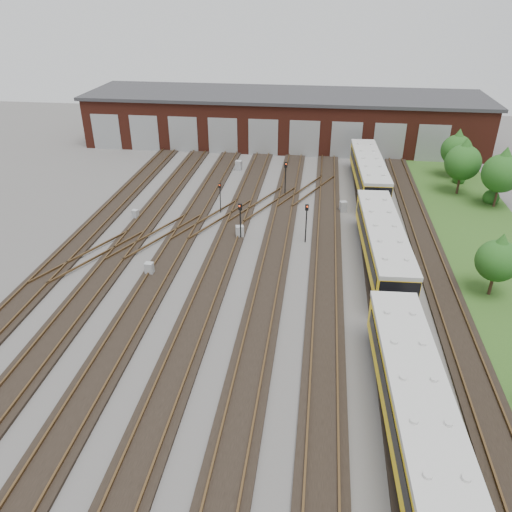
# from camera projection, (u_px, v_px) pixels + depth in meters

# --- Properties ---
(ground) EXTENTS (120.00, 120.00, 0.00)m
(ground) POSITION_uv_depth(u_px,v_px,m) (231.00, 314.00, 31.98)
(ground) COLOR #42403E
(ground) RESTS_ON ground
(track_network) EXTENTS (30.40, 70.00, 0.33)m
(track_network) POSITION_uv_depth(u_px,v_px,m) (230.00, 307.00, 32.46)
(track_network) COLOR black
(track_network) RESTS_ON ground
(maintenance_shed) EXTENTS (51.00, 12.50, 6.35)m
(maintenance_shed) POSITION_uv_depth(u_px,v_px,m) (284.00, 118.00, 65.24)
(maintenance_shed) COLOR #511E14
(maintenance_shed) RESTS_ON ground
(grass_verge) EXTENTS (8.00, 55.00, 0.05)m
(grass_verge) POSITION_uv_depth(u_px,v_px,m) (496.00, 258.00, 38.47)
(grass_verge) COLOR #234517
(grass_verge) RESTS_ON ground
(metro_train) EXTENTS (3.21, 46.43, 2.96)m
(metro_train) POSITION_uv_depth(u_px,v_px,m) (382.00, 244.00, 36.57)
(metro_train) COLOR black
(metro_train) RESTS_ON ground
(signal_mast_0) EXTENTS (0.23, 0.22, 2.83)m
(signal_mast_0) POSITION_uv_depth(u_px,v_px,m) (220.00, 194.00, 45.38)
(signal_mast_0) COLOR black
(signal_mast_0) RESTS_ON ground
(signal_mast_1) EXTENTS (0.31, 0.30, 3.17)m
(signal_mast_1) POSITION_uv_depth(u_px,v_px,m) (240.00, 217.00, 40.41)
(signal_mast_1) COLOR black
(signal_mast_1) RESTS_ON ground
(signal_mast_2) EXTENTS (0.28, 0.27, 3.35)m
(signal_mast_2) POSITION_uv_depth(u_px,v_px,m) (306.00, 218.00, 39.87)
(signal_mast_2) COLOR black
(signal_mast_2) RESTS_ON ground
(signal_mast_3) EXTENTS (0.31, 0.30, 3.52)m
(signal_mast_3) POSITION_uv_depth(u_px,v_px,m) (285.00, 175.00, 48.72)
(signal_mast_3) COLOR black
(signal_mast_3) RESTS_ON ground
(relay_cabinet_0) EXTENTS (0.64, 0.58, 0.88)m
(relay_cabinet_0) POSITION_uv_depth(u_px,v_px,m) (135.00, 214.00, 44.75)
(relay_cabinet_0) COLOR #96989A
(relay_cabinet_0) RESTS_ON ground
(relay_cabinet_1) EXTENTS (0.77, 0.68, 1.12)m
(relay_cabinet_1) POSITION_uv_depth(u_px,v_px,m) (239.00, 166.00, 56.47)
(relay_cabinet_1) COLOR #96989A
(relay_cabinet_1) RESTS_ON ground
(relay_cabinet_2) EXTENTS (0.62, 0.53, 0.98)m
(relay_cabinet_2) POSITION_uv_depth(u_px,v_px,m) (149.00, 269.00, 36.08)
(relay_cabinet_2) COLOR #96989A
(relay_cabinet_2) RESTS_ON ground
(relay_cabinet_3) EXTENTS (0.77, 0.70, 1.08)m
(relay_cabinet_3) POSITION_uv_depth(u_px,v_px,m) (240.00, 232.00, 41.35)
(relay_cabinet_3) COLOR #96989A
(relay_cabinet_3) RESTS_ON ground
(relay_cabinet_4) EXTENTS (0.73, 0.67, 1.02)m
(relay_cabinet_4) POSITION_uv_depth(u_px,v_px,m) (343.00, 207.00, 46.15)
(relay_cabinet_4) COLOR #96989A
(relay_cabinet_4) RESTS_ON ground
(tree_0) EXTENTS (3.46, 3.46, 5.74)m
(tree_0) POSITION_uv_depth(u_px,v_px,m) (464.00, 158.00, 48.57)
(tree_0) COLOR #382319
(tree_0) RESTS_ON ground
(tree_1) EXTENTS (3.23, 3.23, 5.35)m
(tree_1) POSITION_uv_depth(u_px,v_px,m) (457.00, 147.00, 53.00)
(tree_1) COLOR #382319
(tree_1) RESTS_ON ground
(tree_2) EXTENTS (3.53, 3.53, 5.85)m
(tree_2) POSITION_uv_depth(u_px,v_px,m) (503.00, 169.00, 45.58)
(tree_2) COLOR #382319
(tree_2) RESTS_ON ground
(tree_3) EXTENTS (2.80, 2.80, 4.64)m
(tree_3) POSITION_uv_depth(u_px,v_px,m) (499.00, 256.00, 32.56)
(tree_3) COLOR #382319
(tree_3) RESTS_ON ground
(bush_1) EXTENTS (1.30, 1.30, 1.30)m
(bush_1) POSITION_uv_depth(u_px,v_px,m) (459.00, 177.00, 52.76)
(bush_1) COLOR #1F4814
(bush_1) RESTS_ON ground
(bush_2) EXTENTS (1.52, 1.52, 1.52)m
(bush_2) POSITION_uv_depth(u_px,v_px,m) (492.00, 195.00, 47.92)
(bush_2) COLOR #1F4814
(bush_2) RESTS_ON ground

